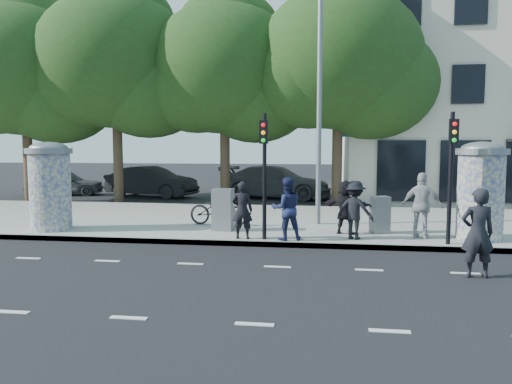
# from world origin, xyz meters

# --- Properties ---
(ground) EXTENTS (120.00, 120.00, 0.00)m
(ground) POSITION_xyz_m (0.00, 0.00, 0.00)
(ground) COLOR black
(ground) RESTS_ON ground
(sidewalk) EXTENTS (40.00, 8.00, 0.15)m
(sidewalk) POSITION_xyz_m (0.00, 7.50, 0.07)
(sidewalk) COLOR gray
(sidewalk) RESTS_ON ground
(curb) EXTENTS (40.00, 0.10, 0.16)m
(curb) POSITION_xyz_m (0.00, 3.55, 0.07)
(curb) COLOR slate
(curb) RESTS_ON ground
(lane_dash_near) EXTENTS (32.00, 0.12, 0.01)m
(lane_dash_near) POSITION_xyz_m (0.00, -2.20, 0.00)
(lane_dash_near) COLOR silver
(lane_dash_near) RESTS_ON ground
(lane_dash_far) EXTENTS (32.00, 0.12, 0.01)m
(lane_dash_far) POSITION_xyz_m (0.00, 1.40, 0.00)
(lane_dash_far) COLOR silver
(lane_dash_far) RESTS_ON ground
(ad_column_left) EXTENTS (1.36, 1.36, 2.65)m
(ad_column_left) POSITION_xyz_m (-7.20, 4.50, 1.54)
(ad_column_left) COLOR beige
(ad_column_left) RESTS_ON sidewalk
(ad_column_right) EXTENTS (1.36, 1.36, 2.65)m
(ad_column_right) POSITION_xyz_m (5.20, 4.70, 1.54)
(ad_column_right) COLOR beige
(ad_column_right) RESTS_ON sidewalk
(traffic_pole_near) EXTENTS (0.22, 0.31, 3.40)m
(traffic_pole_near) POSITION_xyz_m (-0.60, 3.79, 2.23)
(traffic_pole_near) COLOR black
(traffic_pole_near) RESTS_ON sidewalk
(traffic_pole_far) EXTENTS (0.22, 0.31, 3.40)m
(traffic_pole_far) POSITION_xyz_m (4.20, 3.79, 2.23)
(traffic_pole_far) COLOR black
(traffic_pole_far) RESTS_ON sidewalk
(street_lamp) EXTENTS (0.25, 0.93, 8.00)m
(street_lamp) POSITION_xyz_m (0.80, 6.63, 4.79)
(street_lamp) COLOR slate
(street_lamp) RESTS_ON sidewalk
(tree_far_left) EXTENTS (7.20, 7.20, 9.26)m
(tree_far_left) POSITION_xyz_m (-13.00, 12.50, 6.19)
(tree_far_left) COLOR #38281C
(tree_far_left) RESTS_ON ground
(tree_mid_left) EXTENTS (7.20, 7.20, 9.57)m
(tree_mid_left) POSITION_xyz_m (-8.50, 12.50, 6.50)
(tree_mid_left) COLOR #38281C
(tree_mid_left) RESTS_ON ground
(tree_near_left) EXTENTS (6.80, 6.80, 8.97)m
(tree_near_left) POSITION_xyz_m (-3.50, 12.70, 6.06)
(tree_near_left) COLOR #38281C
(tree_near_left) RESTS_ON ground
(tree_center) EXTENTS (7.00, 7.00, 9.30)m
(tree_center) POSITION_xyz_m (1.50, 12.30, 6.31)
(tree_center) COLOR #38281C
(tree_center) RESTS_ON ground
(ped_a) EXTENTS (0.89, 0.63, 1.71)m
(ped_a) POSITION_xyz_m (-7.08, 4.56, 1.00)
(ped_a) COLOR black
(ped_a) RESTS_ON sidewalk
(ped_b) EXTENTS (0.59, 0.40, 1.57)m
(ped_b) POSITION_xyz_m (-1.21, 3.85, 0.94)
(ped_b) COLOR black
(ped_b) RESTS_ON sidewalk
(ped_c) EXTENTS (0.97, 0.85, 1.70)m
(ped_c) POSITION_xyz_m (0.00, 3.85, 1.00)
(ped_c) COLOR #1E244C
(ped_c) RESTS_ON sidewalk
(ped_d) EXTENTS (1.18, 0.94, 1.59)m
(ped_d) POSITION_xyz_m (1.83, 4.23, 0.95)
(ped_d) COLOR black
(ped_d) RESTS_ON sidewalk
(ped_e) EXTENTS (1.21, 0.93, 1.81)m
(ped_e) POSITION_xyz_m (3.65, 4.56, 1.06)
(ped_e) COLOR #9F9FA2
(ped_e) RESTS_ON sidewalk
(ped_f) EXTENTS (1.53, 1.01, 1.55)m
(ped_f) POSITION_xyz_m (1.62, 4.99, 0.93)
(ped_f) COLOR black
(ped_f) RESTS_ON sidewalk
(man_road) EXTENTS (0.71, 0.50, 1.85)m
(man_road) POSITION_xyz_m (4.13, 1.13, 0.92)
(man_road) COLOR black
(man_road) RESTS_ON ground
(bicycle) EXTENTS (0.93, 1.99, 1.00)m
(bicycle) POSITION_xyz_m (-2.34, 5.97, 0.65)
(bicycle) COLOR black
(bicycle) RESTS_ON sidewalk
(cabinet_left) EXTENTS (0.64, 0.49, 1.26)m
(cabinet_left) POSITION_xyz_m (-2.00, 5.06, 0.78)
(cabinet_left) COLOR slate
(cabinet_left) RESTS_ON sidewalk
(cabinet_right) EXTENTS (0.61, 0.53, 1.07)m
(cabinet_right) POSITION_xyz_m (2.61, 5.28, 0.69)
(cabinet_right) COLOR slate
(cabinet_right) RESTS_ON sidewalk
(car_left) EXTENTS (2.55, 4.26, 1.36)m
(car_left) POSITION_xyz_m (-12.90, 15.58, 0.68)
(car_left) COLOR #4C4F53
(car_left) RESTS_ON ground
(car_mid) EXTENTS (2.67, 5.04, 1.58)m
(car_mid) POSITION_xyz_m (-7.97, 15.37, 0.79)
(car_mid) COLOR black
(car_mid) RESTS_ON ground
(car_right) EXTENTS (3.49, 5.97, 1.62)m
(car_right) POSITION_xyz_m (-1.48, 15.74, 0.81)
(car_right) COLOR #525359
(car_right) RESTS_ON ground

